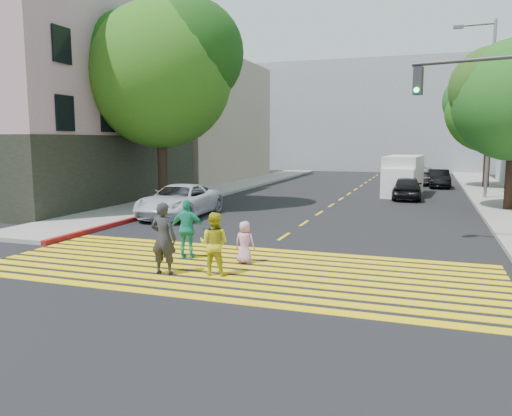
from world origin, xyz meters
The scene contains 20 objects.
ground centered at (0.00, 0.00, 0.00)m, with size 120.00×120.00×0.00m, color black.
sidewalk_left centered at (-8.50, 22.00, 0.07)m, with size 3.00×40.00×0.15m, color gray.
curb_red centered at (-6.90, 6.00, 0.08)m, with size 0.20×8.00×0.16m, color maroon.
crosswalk centered at (0.00, 1.28, 0.01)m, with size 13.40×5.30×0.01m.
lane_line centered at (0.00, 22.50, 0.01)m, with size 0.12×34.40×0.01m.
building_left_pink centered at (-16.00, 12.00, 4.58)m, with size 12.10×14.10×11.00m.
building_left_tan centered at (-16.00, 28.00, 5.00)m, with size 12.00×16.00×10.00m, color tan.
backdrop_block centered at (0.00, 48.00, 6.00)m, with size 30.00×8.00×12.00m, color gray.
tree_left centered at (-7.90, 11.71, 6.92)m, with size 8.31×7.91×10.26m.
tree_right_far centered at (8.60, 27.46, 5.82)m, with size 7.97×7.72×8.62m.
pedestrian_man centered at (-1.51, 0.25, 0.92)m, with size 0.67×0.44×1.84m, color #2B2A2D.
pedestrian_woman centered at (-0.28, 0.59, 0.79)m, with size 0.77×0.60×1.59m, color gold.
pedestrian_child centered at (0.03, 1.96, 0.59)m, with size 0.57×0.37×1.17m, color #D990C4.
pedestrian_extra centered at (-1.71, 1.96, 0.85)m, with size 1.00×0.42×1.70m, color teal.
white_sedan centered at (-5.63, 8.93, 0.71)m, with size 2.36×5.13×1.42m, color silver.
dark_car_near centered at (3.58, 19.18, 0.68)m, with size 1.60×3.99×1.36m, color black.
silver_car centered at (3.72, 29.87, 0.73)m, with size 2.05×5.04×1.46m, color #A6A6A6.
dark_car_parked centered at (5.41, 27.51, 0.64)m, with size 1.36×3.91×1.29m, color black.
white_van centered at (3.23, 21.22, 1.15)m, with size 2.34×5.27×2.42m.
street_lamp centered at (7.60, 20.22, 5.68)m, with size 2.24×0.36×9.89m.
Camera 1 is at (4.71, -10.61, 3.35)m, focal length 35.00 mm.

